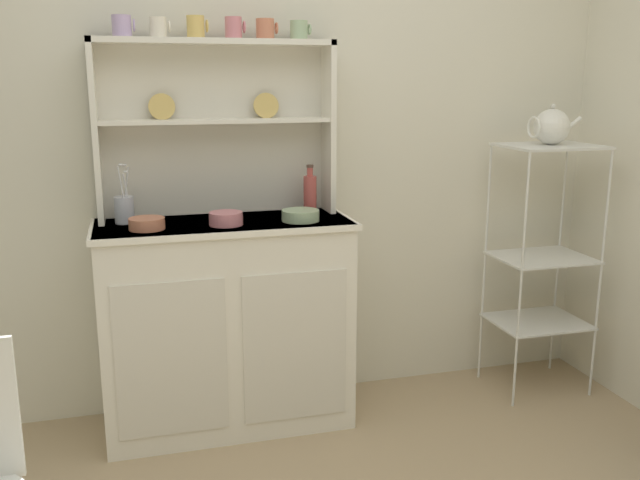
% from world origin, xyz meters
% --- Properties ---
extents(wall_back, '(3.84, 0.05, 2.50)m').
position_xyz_m(wall_back, '(0.00, 1.62, 1.25)').
color(wall_back, silver).
rests_on(wall_back, ground).
extents(hutch_cabinet, '(1.08, 0.45, 0.92)m').
position_xyz_m(hutch_cabinet, '(-0.25, 1.37, 0.47)').
color(hutch_cabinet, white).
rests_on(hutch_cabinet, ground).
extents(hutch_shelf_unit, '(1.00, 0.18, 0.74)m').
position_xyz_m(hutch_shelf_unit, '(-0.25, 1.53, 1.35)').
color(hutch_shelf_unit, silver).
rests_on(hutch_shelf_unit, hutch_cabinet).
extents(bakers_rack, '(0.44, 0.35, 1.20)m').
position_xyz_m(bakers_rack, '(1.26, 1.33, 0.74)').
color(bakers_rack, silver).
rests_on(bakers_rack, ground).
extents(cup_lilac_0, '(0.09, 0.08, 0.08)m').
position_xyz_m(cup_lilac_0, '(-0.61, 1.49, 1.70)').
color(cup_lilac_0, '#B79ECC').
rests_on(cup_lilac_0, hutch_shelf_unit).
extents(cup_cream_1, '(0.08, 0.07, 0.08)m').
position_xyz_m(cup_cream_1, '(-0.47, 1.49, 1.70)').
color(cup_cream_1, silver).
rests_on(cup_cream_1, hutch_shelf_unit).
extents(cup_gold_2, '(0.09, 0.07, 0.09)m').
position_xyz_m(cup_gold_2, '(-0.32, 1.49, 1.70)').
color(cup_gold_2, '#DBB760').
rests_on(cup_gold_2, hutch_shelf_unit).
extents(cup_rose_3, '(0.08, 0.07, 0.09)m').
position_xyz_m(cup_rose_3, '(-0.17, 1.49, 1.70)').
color(cup_rose_3, '#D17A84').
rests_on(cup_rose_3, hutch_shelf_unit).
extents(cup_terracotta_4, '(0.09, 0.08, 0.08)m').
position_xyz_m(cup_terracotta_4, '(-0.04, 1.49, 1.70)').
color(cup_terracotta_4, '#C67556').
rests_on(cup_terracotta_4, hutch_shelf_unit).
extents(cup_sage_5, '(0.09, 0.07, 0.08)m').
position_xyz_m(cup_sage_5, '(0.11, 1.49, 1.70)').
color(cup_sage_5, '#9EB78E').
rests_on(cup_sage_5, hutch_shelf_unit).
extents(bowl_mixing_large, '(0.14, 0.14, 0.05)m').
position_xyz_m(bowl_mixing_large, '(-0.57, 1.29, 0.94)').
color(bowl_mixing_large, '#C67556').
rests_on(bowl_mixing_large, hutch_cabinet).
extents(bowl_floral_medium, '(0.14, 0.14, 0.05)m').
position_xyz_m(bowl_floral_medium, '(-0.25, 1.29, 0.94)').
color(bowl_floral_medium, '#D17A84').
rests_on(bowl_floral_medium, hutch_cabinet).
extents(bowl_cream_small, '(0.16, 0.16, 0.05)m').
position_xyz_m(bowl_cream_small, '(0.06, 1.29, 0.94)').
color(bowl_cream_small, '#9EB78E').
rests_on(bowl_cream_small, hutch_cabinet).
extents(jam_bottle, '(0.06, 0.06, 0.21)m').
position_xyz_m(jam_bottle, '(0.14, 1.45, 1.01)').
color(jam_bottle, '#B74C47').
rests_on(jam_bottle, hutch_cabinet).
extents(utensil_jar, '(0.08, 0.08, 0.25)m').
position_xyz_m(utensil_jar, '(-0.65, 1.45, 0.98)').
color(utensil_jar, '#B2B7C6').
rests_on(utensil_jar, hutch_cabinet).
extents(porcelain_teapot, '(0.25, 0.16, 0.19)m').
position_xyz_m(porcelain_teapot, '(1.26, 1.33, 1.28)').
color(porcelain_teapot, white).
rests_on(porcelain_teapot, bakers_rack).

